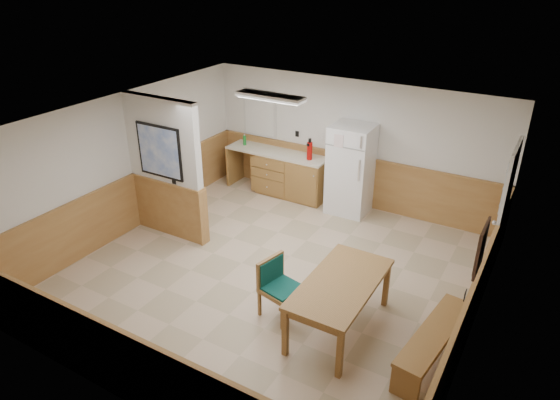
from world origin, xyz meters
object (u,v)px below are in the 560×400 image
Objects in this scene: soap_bottle at (245,140)px; refrigerator at (351,170)px; dining_table at (340,288)px; dining_bench at (434,338)px; fire_extinguisher at (310,150)px; dining_chair at (277,283)px.

refrigerator is at bearing -1.44° from soap_bottle.
soap_bottle is at bearing 138.32° from dining_table.
dining_bench is 3.85× the size of fire_extinguisher.
soap_bottle reaches higher than dining_chair.
refrigerator is at bearing -16.48° from fire_extinguisher.
fire_extinguisher reaches higher than dining_table.
fire_extinguisher reaches higher than dining_chair.
dining_bench is 2.14m from dining_chair.
refrigerator reaches higher than dining_table.
dining_bench is 1.96× the size of dining_chair.
refrigerator reaches higher than dining_chair.
dining_table is 1.28m from dining_bench.
refrigerator is at bearing 135.64° from dining_bench.
soap_bottle is (-2.85, 3.46, 0.51)m from dining_chair.
soap_bottle reaches higher than dining_table.
fire_extinguisher is at bearing 123.40° from dining_table.
dining_bench is 8.09× the size of soap_bottle.
dining_table is at bearing -72.39° from fire_extinguisher.
dining_bench is 4.76m from fire_extinguisher.
refrigerator is 2.05× the size of dining_chair.
dining_table is at bearing -41.72° from soap_bottle.
refrigerator is 8.47× the size of soap_bottle.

